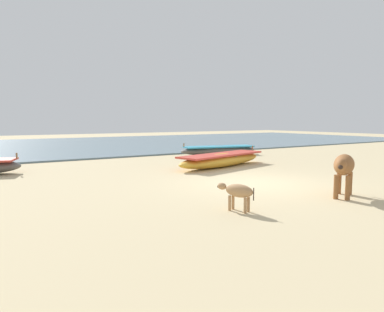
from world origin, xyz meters
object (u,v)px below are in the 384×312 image
Objects in this scene: fishing_boat_0 at (219,150)px; cow_adult_brown at (344,167)px; calf_near_tan at (238,192)px; fishing_boat_2 at (222,159)px.

cow_adult_brown is at bearing 82.03° from fishing_boat_0.
cow_adult_brown is 3.11m from calf_near_tan.
fishing_boat_2 is at bearing 66.58° from fishing_boat_0.
fishing_boat_0 is 2.93× the size of cow_adult_brown.
fishing_boat_2 is at bearing -127.78° from cow_adult_brown.
fishing_boat_0 is at bearing -139.26° from cow_adult_brown.
cow_adult_brown reaches higher than calf_near_tan.
fishing_boat_2 is (-2.67, -3.80, 0.02)m from fishing_boat_0.
fishing_boat_2 is 7.01m from calf_near_tan.
calf_near_tan is at bearing 67.03° from fishing_boat_0.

